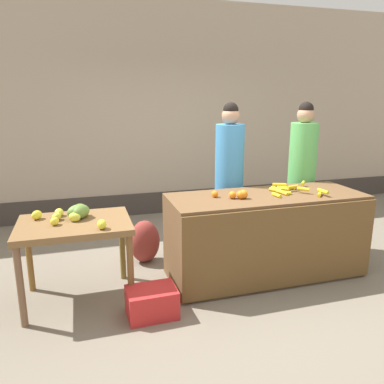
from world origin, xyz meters
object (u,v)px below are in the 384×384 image
Objects in this scene: vendor_woman_blue_shirt at (229,181)px; vendor_woman_green_shirt at (301,176)px; produce_sack at (145,241)px; produce_crate at (152,302)px.

vendor_woman_green_shirt is (0.97, -0.04, 0.00)m from vendor_woman_blue_shirt.
vendor_woman_blue_shirt is at bearing -2.74° from produce_sack.
vendor_woman_green_shirt reaches higher than produce_crate.
produce_sack reaches higher than produce_crate.
vendor_woman_blue_shirt reaches higher than produce_sack.
produce_sack is (0.14, 1.16, 0.13)m from produce_crate.
vendor_woman_green_shirt reaches higher than produce_sack.
vendor_woman_green_shirt reaches higher than vendor_woman_blue_shirt.
produce_crate is 0.86× the size of produce_sack.
vendor_woman_green_shirt is 3.64× the size of produce_sack.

